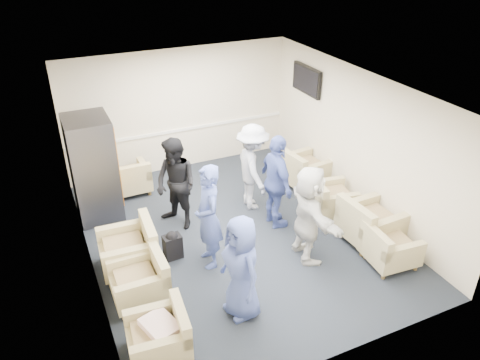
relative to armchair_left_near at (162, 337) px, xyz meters
name	(u,v)px	position (x,y,z in m)	size (l,w,h in m)	color
floor	(236,234)	(1.96, 2.03, -0.30)	(6.00, 6.00, 0.00)	black
ceiling	(236,90)	(1.96, 2.03, 2.40)	(6.00, 6.00, 0.00)	silver
back_wall	(179,110)	(1.96, 5.03, 1.05)	(5.00, 0.02, 2.70)	beige
front_wall	(342,277)	(1.96, -0.97, 1.05)	(5.00, 0.02, 2.70)	beige
left_wall	(81,201)	(-0.54, 2.03, 1.05)	(0.02, 6.00, 2.70)	beige
right_wall	(358,142)	(4.46, 2.03, 1.05)	(0.02, 6.00, 2.70)	beige
chair_rail	(181,130)	(1.96, 5.01, 0.60)	(4.98, 0.04, 0.06)	white
tv	(307,80)	(4.39, 3.83, 1.75)	(0.10, 1.00, 0.58)	black
armchair_left_near	(162,337)	(0.00, 0.00, 0.00)	(0.82, 0.82, 0.60)	tan
armchair_left_mid	(142,281)	(0.04, 1.13, 0.01)	(0.78, 0.78, 0.63)	tan
armchair_left_far	(132,250)	(0.06, 1.90, 0.04)	(0.91, 0.91, 0.69)	tan
armchair_right_near	(388,248)	(3.86, 0.26, 0.00)	(0.82, 0.82, 0.61)	tan
armchair_right_midnear	(368,224)	(3.94, 0.88, 0.06)	(0.94, 0.94, 0.72)	tan
armchair_right_midfar	(329,199)	(3.86, 1.92, 0.01)	(0.90, 0.90, 0.62)	tan
armchair_right_far	(303,171)	(3.98, 3.09, 0.04)	(0.96, 0.96, 0.69)	tan
armchair_corner	(130,179)	(0.59, 4.31, 0.01)	(0.78, 0.78, 0.62)	tan
vending_machine	(94,168)	(-0.14, 3.75, 0.68)	(0.80, 0.93, 1.97)	#515058
backpack	(173,244)	(0.73, 1.88, -0.04)	(0.31, 0.23, 0.51)	black
pillow	(160,327)	(0.00, 0.00, 0.17)	(0.49, 0.37, 0.14)	white
person_front_left	(241,268)	(1.24, 0.26, 0.49)	(0.78, 0.51, 1.59)	#4658A8
person_mid_left	(208,217)	(1.24, 1.50, 0.58)	(0.65, 0.42, 1.77)	#4658A8
person_back_left	(176,184)	(1.12, 2.76, 0.56)	(0.83, 0.65, 1.72)	black
person_back_right	(253,167)	(2.65, 2.79, 0.55)	(1.11, 0.64, 1.71)	silver
person_mid_right	(276,182)	(2.75, 2.03, 0.59)	(1.04, 0.43, 1.78)	#4658A8
person_front_right	(309,214)	(2.77, 0.97, 0.54)	(1.56, 0.50, 1.68)	silver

